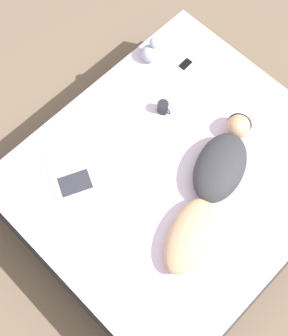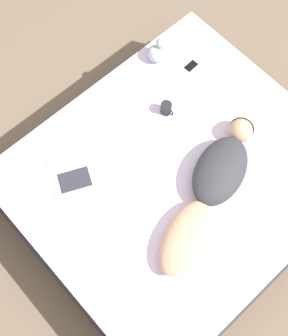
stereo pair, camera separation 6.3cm
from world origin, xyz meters
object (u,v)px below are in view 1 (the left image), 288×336
Objects in this scene: open_magazine at (70,169)px; cell_phone at (185,64)px; coffee_mug at (163,107)px; person at (212,184)px.

open_magazine and cell_phone have the same top height.
coffee_mug is at bearing 105.61° from open_magazine.
coffee_mug is at bearing -71.85° from cell_phone.
cell_phone is at bearing 123.16° from person.
person is 0.71m from coffee_mug.
coffee_mug is at bearing 142.77° from person.
person is 10.74× the size of coffee_mug.
open_magazine is 0.83m from coffee_mug.
person reaches higher than cell_phone.
person is 1.02m from open_magazine.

